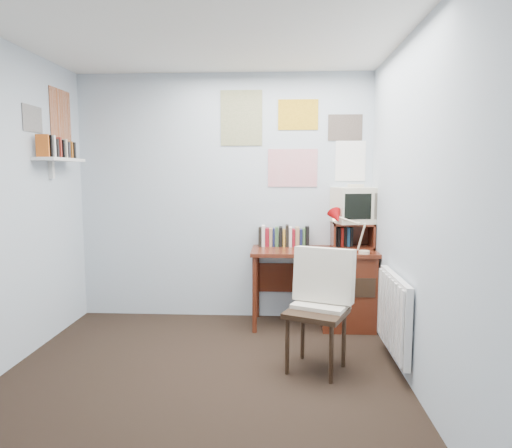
{
  "coord_description": "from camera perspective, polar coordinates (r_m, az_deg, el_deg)",
  "views": [
    {
      "loc": [
        0.57,
        -2.92,
        1.51
      ],
      "look_at": [
        0.37,
        0.95,
        1.07
      ],
      "focal_mm": 32.0,
      "sensor_mm": 36.0,
      "label": 1
    }
  ],
  "objects": [
    {
      "name": "wall_shelf",
      "position": [
        4.48,
        -23.33,
        7.41
      ],
      "size": [
        0.2,
        0.62,
        0.24
      ],
      "primitive_type": "cube",
      "color": "white",
      "rests_on": "left_wall"
    },
    {
      "name": "crt_tv",
      "position": [
        4.6,
        12.32,
        2.52
      ],
      "size": [
        0.47,
        0.45,
        0.38
      ],
      "primitive_type": "cube",
      "rotation": [
        0.0,
        0.0,
        0.22
      ],
      "color": "beige",
      "rests_on": "tv_riser"
    },
    {
      "name": "desk_chair",
      "position": [
        3.53,
        7.56,
        -10.97
      ],
      "size": [
        0.6,
        0.59,
        0.9
      ],
      "primitive_type": "cube",
      "rotation": [
        0.0,
        0.0,
        -0.42
      ],
      "color": "black",
      "rests_on": "ground"
    },
    {
      "name": "desk",
      "position": [
        4.58,
        10.53,
        -7.55
      ],
      "size": [
        1.2,
        0.55,
        0.76
      ],
      "color": "#532013",
      "rests_on": "ground"
    },
    {
      "name": "ground",
      "position": [
        3.34,
        -7.65,
        -20.43
      ],
      "size": [
        3.5,
        3.5,
        0.0
      ],
      "primitive_type": "plane",
      "color": "black",
      "rests_on": "ground"
    },
    {
      "name": "book_row",
      "position": [
        4.63,
        4.06,
        -1.44
      ],
      "size": [
        0.6,
        0.14,
        0.22
      ],
      "primitive_type": "cube",
      "color": "#532013",
      "rests_on": "desk"
    },
    {
      "name": "radiator",
      "position": [
        3.75,
        16.89,
        -10.66
      ],
      "size": [
        0.09,
        0.8,
        0.6
      ],
      "primitive_type": "cube",
      "color": "white",
      "rests_on": "right_wall"
    },
    {
      "name": "posters_back",
      "position": [
        4.68,
        4.64,
        10.67
      ],
      "size": [
        1.2,
        0.01,
        0.9
      ],
      "primitive_type": "cube",
      "color": "white",
      "rests_on": "back_wall"
    },
    {
      "name": "desk_lamp",
      "position": [
        4.31,
        13.43,
        -1.25
      ],
      "size": [
        0.26,
        0.23,
        0.36
      ],
      "primitive_type": "cube",
      "rotation": [
        0.0,
        0.0,
        -0.06
      ],
      "color": "#AA0B0E",
      "rests_on": "desk"
    },
    {
      "name": "back_wall",
      "position": [
        4.71,
        -3.99,
        3.35
      ],
      "size": [
        3.0,
        0.02,
        2.5
      ],
      "primitive_type": "cube",
      "color": "#B2BDCB",
      "rests_on": "ground"
    },
    {
      "name": "posters_left",
      "position": [
        4.55,
        -24.63,
        12.14
      ],
      "size": [
        0.01,
        0.7,
        0.6
      ],
      "primitive_type": "cube",
      "color": "white",
      "rests_on": "left_wall"
    },
    {
      "name": "ceiling",
      "position": [
        3.14,
        -8.41,
        24.87
      ],
      "size": [
        3.0,
        3.5,
        0.02
      ],
      "primitive_type": "cube",
      "color": "white",
      "rests_on": "back_wall"
    },
    {
      "name": "tv_riser",
      "position": [
        4.61,
        11.93,
        -1.4
      ],
      "size": [
        0.4,
        0.3,
        0.25
      ],
      "primitive_type": "cube",
      "color": "#532013",
      "rests_on": "desk"
    },
    {
      "name": "right_wall",
      "position": [
        3.08,
        20.58,
        1.29
      ],
      "size": [
        0.02,
        3.5,
        2.5
      ],
      "primitive_type": "cube",
      "color": "#B2BDCB",
      "rests_on": "ground"
    }
  ]
}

